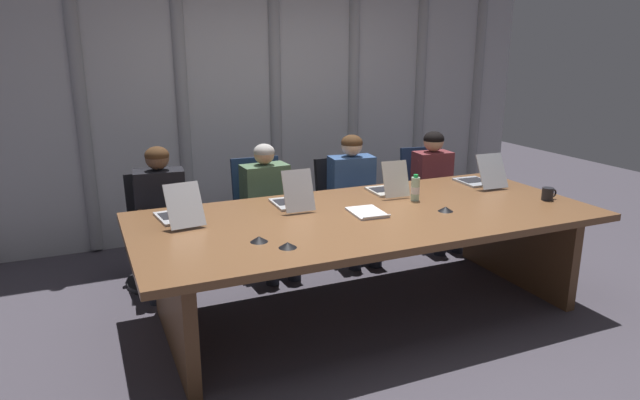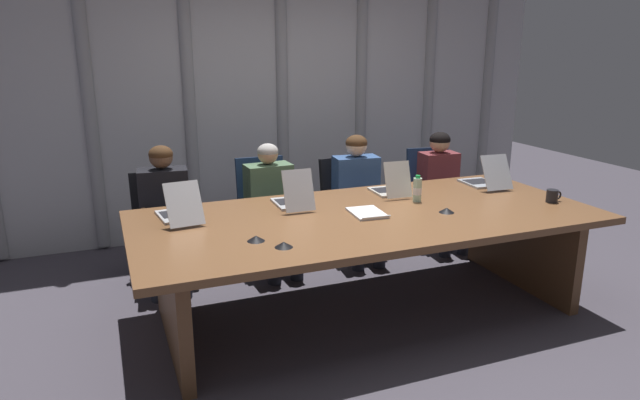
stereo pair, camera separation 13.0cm
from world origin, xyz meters
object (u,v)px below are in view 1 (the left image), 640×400
at_px(office_chair_right_mid, 426,207).
at_px(conference_mic_middle, 446,209).
at_px(laptop_left_end, 178,213).
at_px(office_chair_left_mid, 262,227).
at_px(person_center, 354,190).
at_px(person_right_mid, 436,182).
at_px(laptop_center, 387,187).
at_px(office_chair_left_end, 160,243).
at_px(conference_mic_left_side, 259,239).
at_px(office_chair_center, 345,218).
at_px(coffee_mug_near, 548,194).
at_px(person_left_mid, 269,202).
at_px(laptop_right_mid, 480,178).
at_px(conference_mic_right_side, 288,245).
at_px(water_bottle_primary, 415,189).
at_px(person_left_end, 162,211).
at_px(laptop_left_mid, 292,199).
at_px(spiral_notepad, 367,212).

xyz_separation_m(office_chair_right_mid, conference_mic_middle, (-0.78, -1.37, 0.44)).
distance_m(laptop_left_end, office_chair_left_mid, 1.28).
distance_m(person_center, person_right_mid, 0.89).
distance_m(laptop_center, office_chair_right_mid, 1.29).
distance_m(office_chair_left_end, conference_mic_left_side, 1.57).
xyz_separation_m(office_chair_left_mid, office_chair_center, (0.82, -0.01, -0.02)).
height_order(laptop_center, coffee_mug_near, laptop_center).
relative_size(person_center, coffee_mug_near, 8.53).
height_order(laptop_left_end, office_chair_center, laptop_left_end).
bearing_deg(person_left_mid, laptop_right_mid, 65.25).
height_order(office_chair_left_end, office_chair_left_mid, office_chair_left_mid).
relative_size(office_chair_center, coffee_mug_near, 6.67).
relative_size(person_left_mid, conference_mic_right_side, 10.09).
bearing_deg(person_right_mid, laptop_center, -52.26).
xyz_separation_m(person_center, person_right_mid, (0.89, -0.01, -0.01)).
relative_size(office_chair_center, person_right_mid, 0.80).
xyz_separation_m(laptop_center, laptop_right_mid, (0.88, -0.04, -0.00)).
bearing_deg(laptop_left_end, water_bottle_primary, -102.95).
bearing_deg(water_bottle_primary, person_left_mid, 135.81).
height_order(office_chair_center, person_right_mid, person_right_mid).
bearing_deg(conference_mic_middle, office_chair_left_end, 143.56).
relative_size(office_chair_left_mid, person_left_end, 0.82).
height_order(office_chair_left_end, person_left_end, person_left_end).
relative_size(laptop_left_mid, office_chair_center, 0.49).
bearing_deg(spiral_notepad, conference_mic_left_side, -159.41).
xyz_separation_m(laptop_left_end, person_left_mid, (0.87, 0.68, -0.19)).
distance_m(laptop_left_mid, conference_mic_left_side, 0.78).
xyz_separation_m(laptop_right_mid, person_left_mid, (-1.68, 0.66, -0.19)).
xyz_separation_m(laptop_right_mid, person_right_mid, (0.03, 0.66, -0.19)).
relative_size(laptop_center, conference_mic_middle, 3.65).
distance_m(person_right_mid, coffee_mug_near, 1.29).
bearing_deg(spiral_notepad, coffee_mug_near, -5.06).
xyz_separation_m(laptop_left_end, office_chair_center, (1.67, 0.83, -0.49)).
bearing_deg(office_chair_left_end, person_right_mid, 83.78).
bearing_deg(laptop_left_end, office_chair_right_mid, -78.77).
bearing_deg(person_right_mid, laptop_right_mid, 1.35).
xyz_separation_m(office_chair_left_end, person_right_mid, (2.62, -0.16, 0.30)).
height_order(office_chair_right_mid, conference_mic_left_side, office_chair_right_mid).
bearing_deg(conference_mic_right_side, person_right_mid, 35.11).
distance_m(water_bottle_primary, coffee_mug_near, 1.03).
distance_m(coffee_mug_near, conference_mic_middle, 0.91).
xyz_separation_m(person_left_mid, coffee_mug_near, (1.85, -1.27, 0.19)).
distance_m(person_left_mid, person_center, 0.82).
bearing_deg(office_chair_right_mid, laptop_right_mid, 6.90).
bearing_deg(office_chair_center, laptop_center, -5.26).
height_order(laptop_left_mid, office_chair_center, laptop_left_mid).
relative_size(person_center, conference_mic_middle, 10.33).
xyz_separation_m(person_right_mid, conference_mic_right_side, (-2.07, -1.46, 0.15)).
bearing_deg(person_left_mid, coffee_mug_near, 52.28).
height_order(person_left_end, water_bottle_primary, person_left_end).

